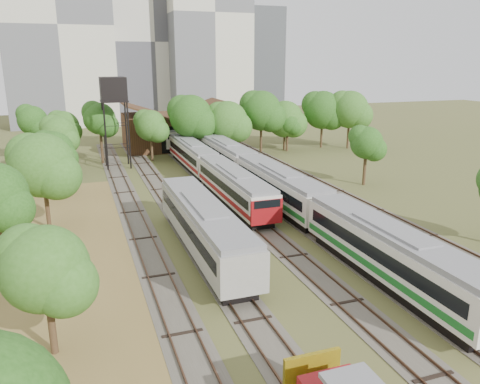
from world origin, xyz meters
name	(u,v)px	position (x,y,z in m)	size (l,w,h in m)	color
ground	(410,324)	(0.00, 0.00, 0.00)	(240.00, 240.00, 0.00)	#475123
dry_grass_patch	(63,309)	(-18.00, 8.00, 0.02)	(14.00, 60.00, 0.04)	brown
tracks	(244,201)	(-0.67, 25.00, 0.04)	(24.60, 80.00, 0.19)	#4C473D
railcar_red_set	(210,169)	(-2.00, 32.92, 1.84)	(2.82, 34.58, 3.48)	black
railcar_green_set	(280,188)	(2.00, 22.05, 1.96)	(3.00, 52.08, 3.70)	black
railcar_rear	(166,134)	(-2.00, 60.17, 1.96)	(3.00, 16.08, 3.71)	black
old_grey_coach	(204,226)	(-8.00, 13.45, 2.06)	(3.06, 18.00, 3.78)	black
water_tower	(113,92)	(-11.32, 45.73, 10.05)	(3.45, 3.45, 11.92)	black
maintenance_shed	(174,130)	(-1.00, 57.98, 2.91)	(16.45, 11.55, 7.58)	#382414
tree_band_left	(37,172)	(-19.56, 21.08, 5.40)	(7.76, 65.12, 8.25)	#382616
tree_band_far	(250,116)	(8.92, 48.73, 5.87)	(48.71, 9.53, 9.59)	#382616
tree_band_right	(370,146)	(14.66, 25.78, 4.71)	(5.07, 45.77, 6.80)	#382616
tower_left	(58,27)	(-18.00, 95.00, 21.00)	(22.00, 16.00, 42.00)	beige
tower_centre	(149,43)	(2.00, 100.00, 18.00)	(20.00, 18.00, 36.00)	beige
tower_right	(205,15)	(14.00, 92.00, 24.00)	(18.00, 16.00, 48.00)	beige
tower_far_right	(257,60)	(34.00, 110.00, 14.00)	(12.00, 12.00, 28.00)	#3C4044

